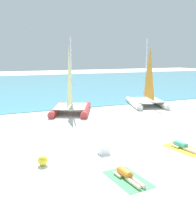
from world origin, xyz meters
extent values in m
plane|color=white|center=(0.00, 10.00, 0.00)|extent=(120.00, 120.00, 0.00)
cube|color=#4C9EB7|center=(0.00, 32.78, 0.03)|extent=(120.00, 40.00, 0.05)
cylinder|color=white|center=(6.08, 12.09, 0.25)|extent=(1.74, 4.33, 0.50)
cylinder|color=white|center=(8.27, 11.42, 0.25)|extent=(1.74, 4.33, 0.50)
cube|color=silver|center=(7.11, 11.56, 0.53)|extent=(3.00, 3.34, 0.06)
cylinder|color=silver|center=(7.29, 12.15, 3.10)|extent=(0.10, 0.10, 5.20)
pyramid|color=orange|center=(7.00, 11.17, 2.94)|extent=(0.72, 2.21, 4.37)
cylinder|color=#CC3838|center=(-0.79, 12.01, 0.25)|extent=(2.27, 4.14, 0.49)
cylinder|color=#CC3838|center=(1.27, 11.05, 0.25)|extent=(2.27, 4.14, 0.49)
cube|color=silver|center=(0.15, 11.34, 0.53)|extent=(3.22, 3.47, 0.06)
cylinder|color=silver|center=(0.41, 11.90, 3.07)|extent=(0.10, 0.10, 5.15)
pyramid|color=#EAEA99|center=(-0.02, 10.98, 2.92)|extent=(1.01, 2.08, 4.33)
cube|color=#4CB266|center=(-1.32, 0.01, 0.01)|extent=(1.22, 1.97, 0.01)
cylinder|color=orange|center=(-1.33, 0.21, 0.16)|extent=(0.34, 0.64, 0.30)
sphere|color=beige|center=(-1.36, 0.62, 0.16)|extent=(0.22, 0.22, 0.22)
cylinder|color=beige|center=(-1.38, -0.44, 0.08)|extent=(0.19, 0.79, 0.14)
cylinder|color=beige|center=(-1.20, -0.43, 0.08)|extent=(0.19, 0.79, 0.14)
cylinder|color=beige|center=(-1.56, 0.35, 0.07)|extent=(0.13, 0.46, 0.10)
cylinder|color=beige|center=(-1.12, 0.38, 0.07)|extent=(0.13, 0.46, 0.10)
cube|color=yellow|center=(2.64, 1.68, 0.01)|extent=(1.36, 2.04, 0.01)
cylinder|color=#3FB28C|center=(2.61, 1.88, 0.16)|extent=(0.38, 0.66, 0.30)
sphere|color=beige|center=(2.56, 2.29, 0.16)|extent=(0.22, 0.22, 0.22)
cylinder|color=beige|center=(2.62, 1.22, 0.08)|extent=(0.25, 0.79, 0.14)
cylinder|color=beige|center=(2.80, 1.25, 0.08)|extent=(0.25, 0.79, 0.14)
cylinder|color=beige|center=(2.37, 2.00, 0.07)|extent=(0.16, 0.46, 0.10)
cylinder|color=beige|center=(2.81, 2.07, 0.07)|extent=(0.16, 0.46, 0.10)
sphere|color=yellow|center=(-3.83, 2.41, 0.21)|extent=(0.41, 0.41, 0.41)
cube|color=white|center=(-1.06, 2.65, 0.18)|extent=(0.50, 0.36, 0.36)
camera|label=1|loc=(-5.70, -7.50, 4.29)|focal=42.33mm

